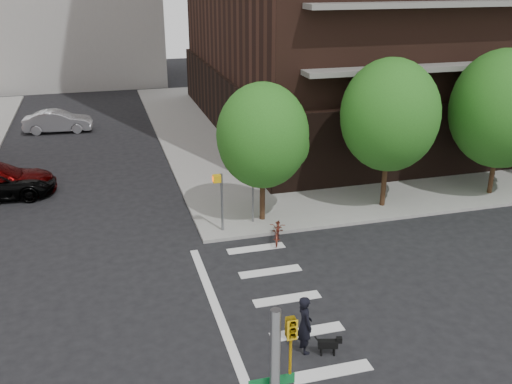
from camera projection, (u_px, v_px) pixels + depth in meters
ground at (214, 348)px, 17.30m from camera, size 120.00×120.00×0.00m
sidewalk_ne at (414, 118)px, 43.49m from camera, size 39.00×33.00×0.15m
crosswalk at (283, 336)px, 17.85m from camera, size 3.85×13.00×0.01m
tree_a at (263, 136)px, 24.44m from camera, size 4.00×4.00×5.90m
tree_b at (390, 115)px, 25.77m from camera, size 4.50×4.50×6.65m
tree_c at (503, 109)px, 27.32m from camera, size 5.00×5.00×6.80m
pedestrian_signal at (228, 192)px, 24.30m from camera, size 2.18×0.67×2.60m
parked_car_silver at (58, 121)px, 39.89m from camera, size 1.98×4.73×1.52m
scooter at (278, 230)px, 23.98m from camera, size 1.24×1.93×0.96m
dog_walker at (305, 324)px, 16.84m from camera, size 0.70×0.48×1.86m
dog at (329, 344)px, 16.86m from camera, size 0.72×0.35×0.60m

